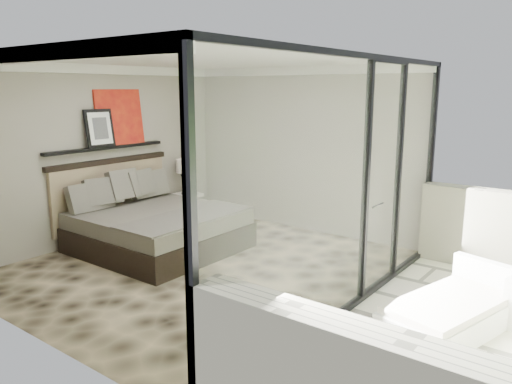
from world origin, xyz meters
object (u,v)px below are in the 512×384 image
Objects in this scene: table_lamp at (186,172)px; bed at (154,225)px; nightstand at (187,209)px; lounger at (452,312)px.

bed is at bearing -63.18° from table_lamp.
table_lamp is (0.01, -0.01, 0.70)m from nightstand.
nightstand is (-0.75, 1.46, -0.14)m from bed.
table_lamp is (-0.73, 1.45, 0.57)m from bed.
bed is 4.91× the size of nightstand.
table_lamp is at bearing 116.82° from bed.
lounger is at bearing 0.68° from bed.
nightstand is 0.71m from table_lamp.
nightstand is 0.71× the size of table_lamp.
nightstand is at bearing 147.13° from table_lamp.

